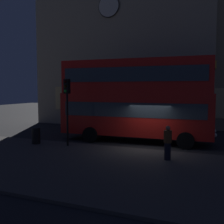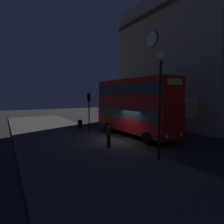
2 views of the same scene
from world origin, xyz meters
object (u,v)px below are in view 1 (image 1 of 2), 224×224
(traffic_light_near_kerb, at_px, (67,98))
(litter_bin, at_px, (36,136))
(pedestrian, at_px, (168,143))
(double_decker_bus, at_px, (136,97))

(traffic_light_near_kerb, height_order, litter_bin, traffic_light_near_kerb)
(pedestrian, xyz_separation_m, litter_bin, (-8.20, 0.79, -0.34))
(pedestrian, relative_size, litter_bin, 1.67)
(double_decker_bus, relative_size, traffic_light_near_kerb, 2.54)
(traffic_light_near_kerb, xyz_separation_m, pedestrian, (6.08, -0.99, -2.00))
(double_decker_bus, distance_m, traffic_light_near_kerb, 4.57)
(traffic_light_near_kerb, distance_m, pedestrian, 6.48)
(double_decker_bus, bearing_deg, traffic_light_near_kerb, -136.38)
(traffic_light_near_kerb, bearing_deg, double_decker_bus, 53.01)
(traffic_light_near_kerb, relative_size, litter_bin, 4.03)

